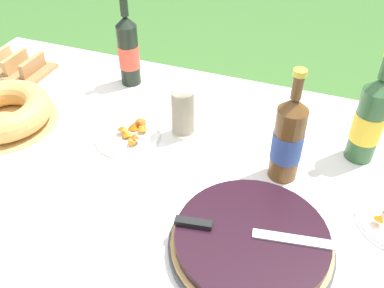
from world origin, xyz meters
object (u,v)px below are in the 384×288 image
serving_knife (240,230)px  snack_plate_left (129,135)px  cider_bottle_green (369,120)px  cider_bottle_amber (288,139)px  cup_stack (183,111)px  bundt_cake (4,111)px  juice_bottle_red (128,51)px  bread_board (17,67)px  berry_tart (251,242)px

serving_knife → snack_plate_left: (-0.45, 0.29, -0.05)m
cider_bottle_green → cider_bottle_amber: 0.26m
serving_knife → cup_stack: (-0.29, 0.37, 0.02)m
bundt_cake → juice_bottle_red: size_ratio=0.99×
juice_bottle_red → snack_plate_left: bearing=-64.6°
juice_bottle_red → bread_board: size_ratio=1.33×
serving_knife → berry_tart: bearing=-0.0°
berry_tart → bread_board: (-1.08, 0.51, -0.01)m
berry_tart → cider_bottle_green: bearing=64.0°
cider_bottle_green → juice_bottle_red: cider_bottle_green is taller
snack_plate_left → bread_board: bearing=159.6°
berry_tart → bread_board: bread_board is taller
berry_tart → cider_bottle_amber: size_ratio=1.16×
bundt_cake → snack_plate_left: 0.43m
berry_tart → snack_plate_left: (-0.47, 0.29, -0.02)m
serving_knife → snack_plate_left: bearing=137.4°
juice_bottle_red → cup_stack: bearing=-37.2°
serving_knife → cider_bottle_amber: size_ratio=1.09×
berry_tart → cider_bottle_amber: 0.31m
cider_bottle_green → cider_bottle_amber: size_ratio=1.02×
serving_knife → bread_board: 1.18m
cider_bottle_amber → serving_knife: bearing=-99.3°
bundt_cake → berry_tart: bearing=-13.7°
serving_knife → cup_stack: 0.48m
cider_bottle_amber → bread_board: size_ratio=1.32×
berry_tart → snack_plate_left: size_ratio=1.89×
serving_knife → cider_bottle_green: size_ratio=1.06×
berry_tart → cup_stack: 0.49m
cider_bottle_green → juice_bottle_red: bearing=170.0°
serving_knife → bundt_cake: bearing=156.2°
bread_board → bundt_cake: bearing=-57.4°
berry_tart → snack_plate_left: bearing=148.8°
cup_stack → bread_board: bearing=169.3°
cider_bottle_amber → juice_bottle_red: 0.71m
berry_tart → serving_knife: serving_knife is taller
cup_stack → cider_bottle_amber: size_ratio=0.51×
cider_bottle_green → bread_board: bearing=177.2°
serving_knife → juice_bottle_red: 0.85m
juice_bottle_red → berry_tart: bearing=-44.0°
bundt_cake → cider_bottle_green: size_ratio=0.97×
cider_bottle_amber → bread_board: 1.13m
berry_tart → cider_bottle_amber: cider_bottle_amber is taller
bundt_cake → snack_plate_left: bundt_cake is taller
cider_bottle_amber → snack_plate_left: size_ratio=1.63×
serving_knife → bread_board: same height
snack_plate_left → bundt_cake: bearing=-170.6°
berry_tart → cider_bottle_green: (0.22, 0.45, 0.11)m
juice_bottle_red → snack_plate_left: juice_bottle_red is taller
cider_bottle_green → bread_board: (-1.30, 0.06, -0.11)m
cider_bottle_amber → bread_board: bearing=168.5°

